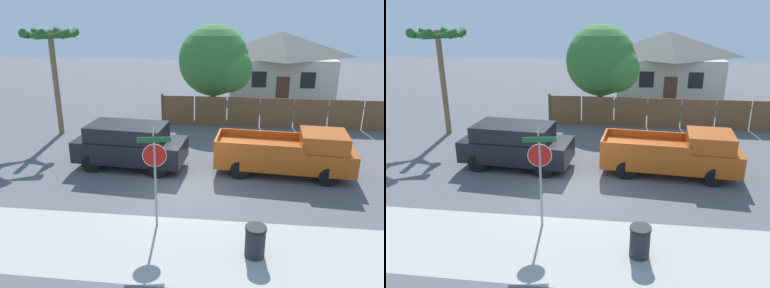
{
  "view_description": "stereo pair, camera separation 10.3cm",
  "coord_description": "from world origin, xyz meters",
  "views": [
    {
      "loc": [
        1.57,
        -12.35,
        6.22
      ],
      "look_at": [
        0.05,
        0.63,
        1.6
      ],
      "focal_mm": 35.0,
      "sensor_mm": 36.0,
      "label": 1
    },
    {
      "loc": [
        1.67,
        -12.34,
        6.22
      ],
      "look_at": [
        0.05,
        0.63,
        1.6
      ],
      "focal_mm": 35.0,
      "sensor_mm": 36.0,
      "label": 2
    }
  ],
  "objects": [
    {
      "name": "ground_plane",
      "position": [
        0.0,
        0.0,
        0.0
      ],
      "size": [
        80.0,
        80.0,
        0.0
      ],
      "primitive_type": "plane",
      "color": "#56565B"
    },
    {
      "name": "sidewalk_strip",
      "position": [
        0.0,
        -3.6,
        0.0
      ],
      "size": [
        36.0,
        3.2,
        0.01
      ],
      "color": "#A3A39E",
      "rests_on": "ground"
    },
    {
      "name": "wooden_fence",
      "position": [
        3.94,
        8.53,
        0.84
      ],
      "size": [
        13.21,
        0.12,
        1.78
      ],
      "color": "brown",
      "rests_on": "ground"
    },
    {
      "name": "house",
      "position": [
        4.84,
        17.04,
        2.52
      ],
      "size": [
        7.98,
        6.38,
        4.86
      ],
      "color": "beige",
      "rests_on": "ground"
    },
    {
      "name": "oak_tree",
      "position": [
        0.4,
        10.33,
        3.38
      ],
      "size": [
        4.42,
        4.21,
        5.58
      ],
      "color": "brown",
      "rests_on": "ground"
    },
    {
      "name": "palm_tree",
      "position": [
        -7.7,
        6.03,
        4.7
      ],
      "size": [
        2.7,
        2.91,
        5.48
      ],
      "color": "brown",
      "rests_on": "ground"
    },
    {
      "name": "red_suv",
      "position": [
        -2.73,
        1.97,
        1.01
      ],
      "size": [
        4.69,
        2.31,
        1.86
      ],
      "rotation": [
        0.0,
        0.0,
        -0.08
      ],
      "color": "black",
      "rests_on": "ground"
    },
    {
      "name": "orange_pickup",
      "position": [
        3.8,
        1.94,
        0.9
      ],
      "size": [
        5.51,
        2.32,
        1.84
      ],
      "rotation": [
        0.0,
        0.0,
        -0.08
      ],
      "color": "#B74C14",
      "rests_on": "ground"
    },
    {
      "name": "stop_sign",
      "position": [
        -0.68,
        -2.49,
        2.07
      ],
      "size": [
        0.97,
        0.87,
        3.05
      ],
      "rotation": [
        0.0,
        0.0,
        0.17
      ],
      "color": "gray",
      "rests_on": "ground"
    },
    {
      "name": "trash_bin",
      "position": [
        2.25,
        -3.68,
        0.45
      ],
      "size": [
        0.58,
        0.58,
        0.89
      ],
      "color": "#28282D",
      "rests_on": "ground"
    }
  ]
}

